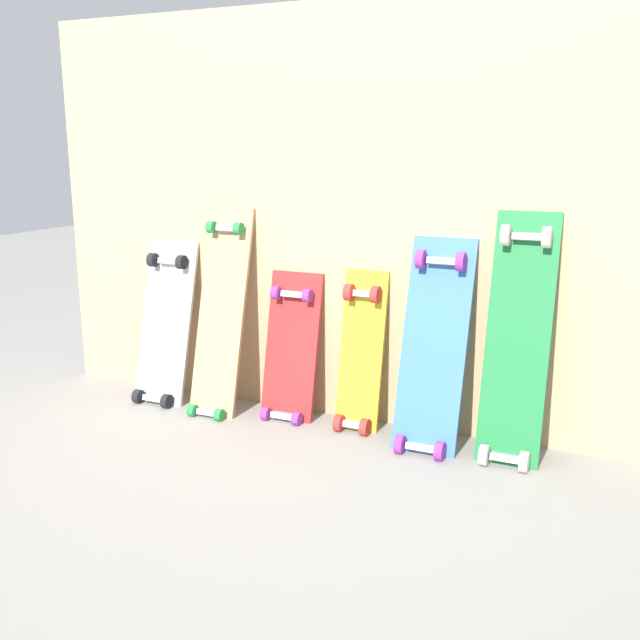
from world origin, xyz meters
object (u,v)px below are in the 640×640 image
(skateboard_white, at_px, (165,330))
(skateboard_blue, at_px, (433,354))
(skateboard_green, at_px, (517,348))
(skateboard_red, at_px, (290,355))
(skateboard_yellow, at_px, (360,359))
(skateboard_natural, at_px, (220,321))

(skateboard_white, height_order, skateboard_blue, skateboard_blue)
(skateboard_white, distance_m, skateboard_green, 1.47)
(skateboard_red, xyz_separation_m, skateboard_yellow, (0.30, 0.00, 0.02))
(skateboard_green, bearing_deg, skateboard_red, 177.79)
(skateboard_red, xyz_separation_m, skateboard_blue, (0.60, -0.05, 0.09))
(skateboard_green, bearing_deg, skateboard_blue, -177.13)
(skateboard_white, distance_m, skateboard_yellow, 0.88)
(skateboard_red, height_order, skateboard_green, skateboard_green)
(skateboard_natural, height_order, skateboard_green, skateboard_green)
(skateboard_natural, bearing_deg, skateboard_red, 8.23)
(skateboard_natural, bearing_deg, skateboard_white, 176.96)
(skateboard_white, distance_m, skateboard_blue, 1.18)
(skateboard_natural, xyz_separation_m, skateboard_red, (0.30, 0.04, -0.12))
(skateboard_natural, relative_size, skateboard_blue, 1.10)
(skateboard_natural, height_order, skateboard_yellow, skateboard_natural)
(skateboard_red, xyz_separation_m, skateboard_green, (0.89, -0.03, 0.14))
(skateboard_white, height_order, skateboard_natural, skateboard_natural)
(skateboard_red, height_order, skateboard_yellow, skateboard_yellow)
(skateboard_red, bearing_deg, skateboard_white, -177.30)
(skateboard_yellow, xyz_separation_m, skateboard_green, (0.59, -0.04, 0.12))
(skateboard_yellow, bearing_deg, skateboard_red, -179.16)
(skateboard_yellow, relative_size, skateboard_blue, 0.83)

